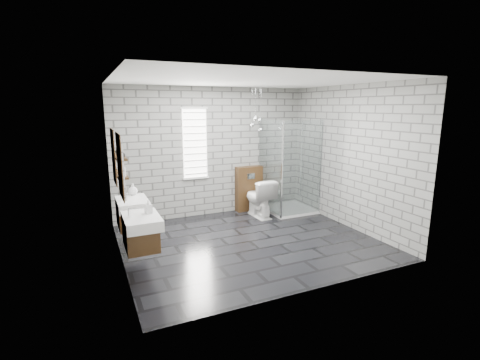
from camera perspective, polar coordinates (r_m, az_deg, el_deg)
floor at (r=6.14m, az=1.60°, el=-10.11°), size 4.20×3.60×0.02m
ceiling at (r=5.71m, az=1.76°, el=16.11°), size 4.20×3.60×0.02m
wall_back at (r=7.42m, az=-4.47°, el=4.59°), size 4.20×0.02×2.70m
wall_front at (r=4.25m, az=12.42°, el=-1.19°), size 4.20×0.02×2.70m
wall_left at (r=5.22m, az=-19.66°, el=0.80°), size 0.02×3.60×2.70m
wall_right at (r=6.95m, az=17.56°, el=3.57°), size 0.02×3.60×2.70m
vanity_left at (r=4.92m, az=-16.32°, el=-6.78°), size 0.47×0.70×1.57m
vanity_right at (r=5.82m, az=-17.66°, el=-3.97°), size 0.47×0.70×1.57m
shelf_lower at (r=5.18m, az=-18.71°, el=0.46°), size 0.14×0.30×0.03m
shelf_upper at (r=5.14m, az=-18.90°, el=3.30°), size 0.14×0.30×0.03m
window at (r=7.25m, az=-7.41°, el=5.94°), size 0.56×0.05×1.48m
cistern_panel at (r=7.78m, az=1.46°, el=-1.40°), size 0.60×0.20×1.00m
flush_plate at (r=7.62m, az=1.81°, el=0.63°), size 0.18×0.01×0.12m
shower_enclosure at (r=7.67m, az=7.87°, el=-1.68°), size 1.00×1.00×2.03m
pendant_cluster at (r=7.29m, az=2.74°, el=9.54°), size 0.26×0.26×0.92m
toilet at (r=7.37m, az=3.15°, el=-2.92°), size 0.49×0.82×0.82m
soap_bottle_a at (r=4.96m, az=-14.83°, el=-4.24°), size 0.10×0.11×0.20m
soap_bottle_b at (r=6.07m, az=-17.17°, el=-1.46°), size 0.17×0.17×0.19m
soap_bottle_c at (r=5.09m, az=-18.60°, el=1.51°), size 0.09×0.09×0.18m
vase at (r=5.14m, az=-18.86°, el=4.07°), size 0.13×0.13×0.10m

